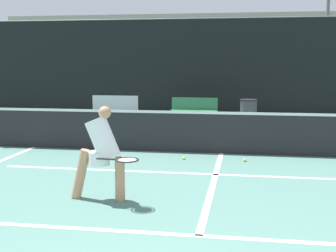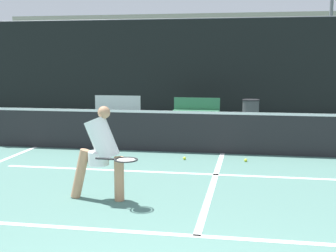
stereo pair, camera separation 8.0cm
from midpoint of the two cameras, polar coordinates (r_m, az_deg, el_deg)
court_baseline_near at (r=5.77m, az=3.38°, el=-13.22°), size 11.00×0.10×0.01m
court_service_line at (r=8.70m, az=5.57°, el=-5.90°), size 8.25×0.10×0.01m
court_center_mark at (r=8.17m, az=5.30°, el=-6.80°), size 0.10×5.07×0.01m
net at (r=10.55m, az=6.36°, el=-0.62°), size 11.09×0.09×1.07m
fence_back at (r=16.48m, az=7.61°, el=6.83°), size 24.00×0.06×3.53m
player_practicing at (r=7.05m, az=-8.39°, el=-2.93°), size 1.14×0.61×1.43m
tennis_ball_scattered_2 at (r=9.85m, az=9.12°, el=-4.12°), size 0.07×0.07×0.07m
tennis_ball_scattered_3 at (r=9.91m, az=1.71°, el=-3.94°), size 0.07×0.07×0.07m
courtside_bench at (r=15.36m, az=3.06°, el=1.96°), size 1.52×0.41×0.86m
trash_bin at (r=14.92m, az=9.62°, el=1.57°), size 0.54×0.54×0.87m
parked_car at (r=19.20m, az=-4.81°, el=3.48°), size 1.72×4.35×1.35m
building_far at (r=35.98m, az=8.72°, el=8.99°), size 36.00×2.40×5.47m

